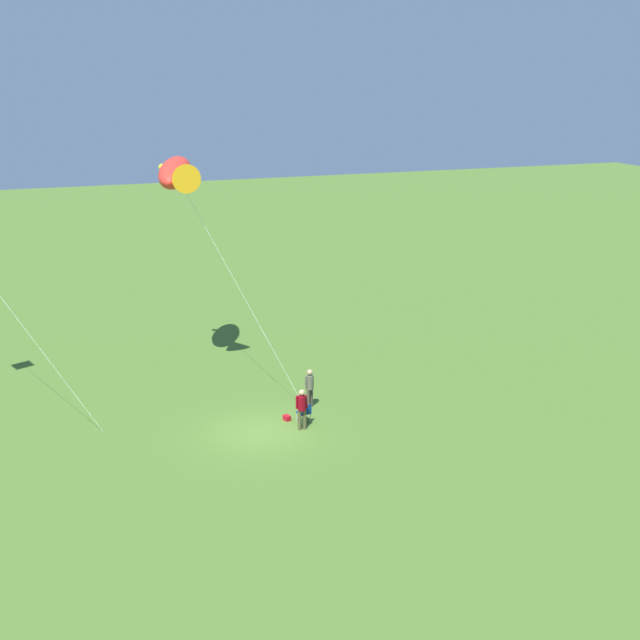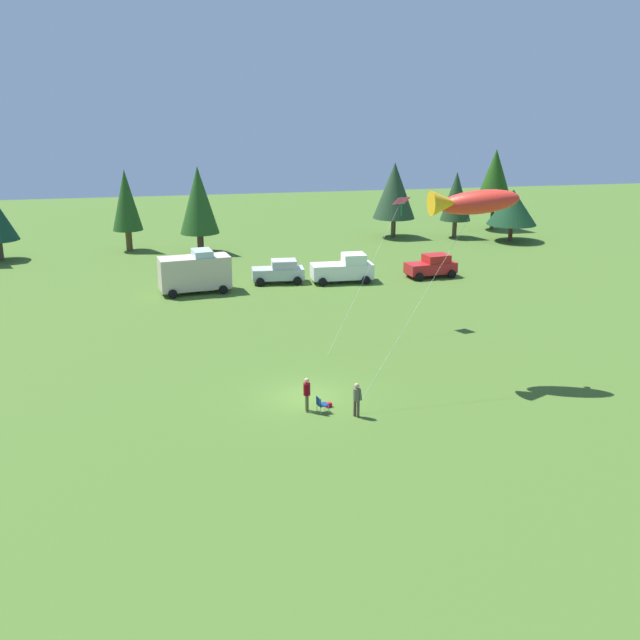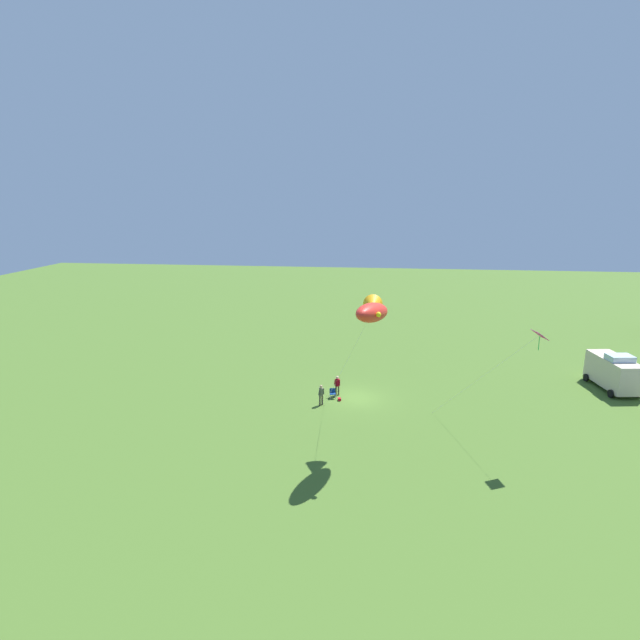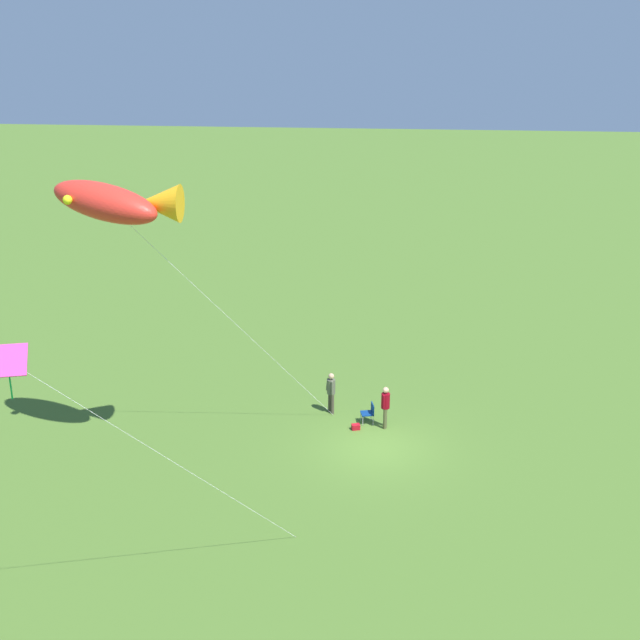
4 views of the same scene
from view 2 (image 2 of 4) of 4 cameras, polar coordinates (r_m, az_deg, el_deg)
The scene contains 12 objects.
ground_plane at distance 38.61m, azimuth -1.02°, elevation -5.92°, with size 160.00×160.00×0.00m, color #456725.
person_kite_flyer at distance 36.07m, azimuth 2.82°, elevation -5.89°, with size 0.48×0.51×1.74m.
folding_chair at distance 36.66m, azimuth 0.07°, elevation -6.39°, with size 0.58×0.58×0.82m.
person_spectator at distance 36.65m, azimuth -1.00°, elevation -5.49°, with size 0.35×0.53×1.74m.
backpack_on_grass at distance 37.47m, azimuth 0.64°, elevation -6.48°, with size 0.32×0.22×0.22m, color #B1101C.
van_camper_beige at distance 58.85m, azimuth -9.50°, elevation 3.63°, with size 5.66×3.22×3.34m.
car_silver_compact at distance 61.31m, azimuth -3.12°, elevation 3.72°, with size 4.30×2.42×1.89m.
truck_white_pickup at distance 61.46m, azimuth 1.83°, elevation 3.92°, with size 5.04×2.49×2.34m.
car_red_sedan at distance 63.90m, azimuth 8.52°, elevation 4.10°, with size 4.41×2.70×1.89m.
treeline_distant at distance 76.62m, azimuth -0.22°, elevation 9.41°, with size 57.59×11.55×8.97m.
kite_large_fish at distance 39.68m, azimuth 11.37°, elevation 8.78°, with size 9.76×5.23×10.46m.
kite_diamond_rainbow at distance 49.18m, azimuth 6.07°, elevation 8.66°, with size 6.62×6.02×8.52m.
Camera 2 is at (-6.45, -34.96, 15.08)m, focal length 42.00 mm.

